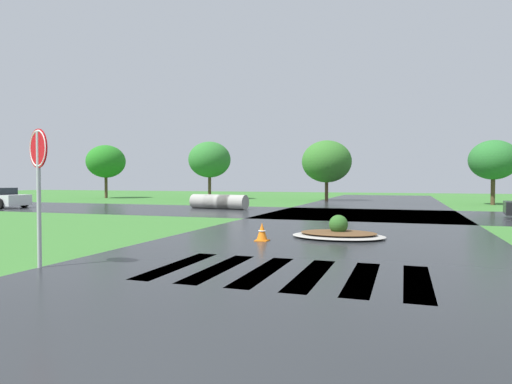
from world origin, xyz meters
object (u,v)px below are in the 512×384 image
at_px(stop_sign, 38,164).
at_px(traffic_cone, 262,232).
at_px(drainage_pipe_stack, 219,202).
at_px(median_island, 338,233).

distance_m(stop_sign, traffic_cone, 6.04).
bearing_deg(stop_sign, drainage_pipe_stack, 124.52).
bearing_deg(traffic_cone, drainage_pipe_stack, 118.55).
distance_m(median_island, traffic_cone, 2.37).
bearing_deg(traffic_cone, stop_sign, -120.50).
xyz_separation_m(median_island, drainage_pipe_stack, (-8.63, 10.95, 0.29)).
relative_size(median_island, traffic_cone, 5.28).
distance_m(drainage_pipe_stack, traffic_cone, 14.02).
xyz_separation_m(stop_sign, drainage_pipe_stack, (-3.77, 17.29, -1.58)).
distance_m(median_island, drainage_pipe_stack, 13.95).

